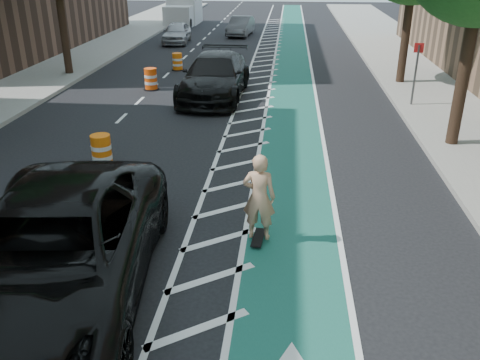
# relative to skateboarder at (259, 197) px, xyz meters

# --- Properties ---
(ground) EXTENTS (120.00, 120.00, 0.00)m
(ground) POSITION_rel_skateboarder_xyz_m (-2.30, -1.43, -1.02)
(ground) COLOR black
(ground) RESTS_ON ground
(bike_lane) EXTENTS (2.00, 90.00, 0.01)m
(bike_lane) POSITION_rel_skateboarder_xyz_m (0.70, 8.57, -1.02)
(bike_lane) COLOR #175044
(bike_lane) RESTS_ON ground
(buffer_strip) EXTENTS (1.40, 90.00, 0.01)m
(buffer_strip) POSITION_rel_skateboarder_xyz_m (-0.80, 8.57, -1.02)
(buffer_strip) COLOR silver
(buffer_strip) RESTS_ON ground
(sidewalk_right) EXTENTS (5.00, 90.00, 0.15)m
(sidewalk_right) POSITION_rel_skateboarder_xyz_m (7.20, 8.57, -0.95)
(sidewalk_right) COLOR gray
(sidewalk_right) RESTS_ON ground
(curb_right) EXTENTS (0.12, 90.00, 0.16)m
(curb_right) POSITION_rel_skateboarder_xyz_m (4.75, 8.57, -0.94)
(curb_right) COLOR gray
(curb_right) RESTS_ON ground
(curb_left) EXTENTS (0.12, 90.00, 0.16)m
(curb_left) POSITION_rel_skateboarder_xyz_m (-9.35, 8.57, -0.94)
(curb_left) COLOR gray
(curb_left) RESTS_ON ground
(sign_post) EXTENTS (0.35, 0.08, 2.47)m
(sign_post) POSITION_rel_skateboarder_xyz_m (5.30, 10.57, 0.33)
(sign_post) COLOR #4C4C4C
(sign_post) RESTS_ON ground
(skateboard) EXTENTS (0.29, 0.78, 0.10)m
(skateboard) POSITION_rel_skateboarder_xyz_m (-0.00, -0.00, -0.94)
(skateboard) COLOR black
(skateboard) RESTS_ON ground
(skateboarder) EXTENTS (0.71, 0.50, 1.84)m
(skateboarder) POSITION_rel_skateboarder_xyz_m (0.00, 0.00, 0.00)
(skateboarder) COLOR tan
(skateboarder) RESTS_ON skateboard
(suv_near) EXTENTS (3.90, 7.16, 1.91)m
(suv_near) POSITION_rel_skateboarder_xyz_m (-3.30, -2.33, -0.07)
(suv_near) COLOR black
(suv_near) RESTS_ON ground
(suv_far) EXTENTS (2.63, 6.08, 1.74)m
(suv_far) POSITION_rel_skateboarder_xyz_m (-2.51, 11.51, -0.15)
(suv_far) COLOR black
(suv_far) RESTS_ON ground
(car_silver) EXTENTS (1.81, 4.08, 1.36)m
(car_silver) POSITION_rel_skateboarder_xyz_m (-7.00, 25.21, -0.34)
(car_silver) COLOR #A8A8AE
(car_silver) RESTS_ON ground
(car_grey) EXTENTS (1.83, 4.20, 1.34)m
(car_grey) POSITION_rel_skateboarder_xyz_m (-3.06, 29.03, -0.35)
(car_grey) COLOR #545559
(car_grey) RESTS_ON ground
(box_truck) EXTENTS (2.46, 5.29, 2.19)m
(box_truck) POSITION_rel_skateboarder_xyz_m (-8.49, 35.05, -0.02)
(box_truck) COLOR silver
(box_truck) RESTS_ON ground
(barrel_a) EXTENTS (0.69, 0.69, 0.95)m
(barrel_a) POSITION_rel_skateboarder_xyz_m (-4.59, 3.62, -0.58)
(barrel_a) COLOR orange
(barrel_a) RESTS_ON ground
(barrel_b) EXTENTS (0.69, 0.69, 0.94)m
(barrel_b) POSITION_rel_skateboarder_xyz_m (-5.49, 12.50, -0.58)
(barrel_b) COLOR #FF510D
(barrel_b) RESTS_ON ground
(barrel_c) EXTENTS (0.63, 0.63, 0.87)m
(barrel_c) POSITION_rel_skateboarder_xyz_m (-5.18, 16.66, -0.62)
(barrel_c) COLOR orange
(barrel_c) RESTS_ON ground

